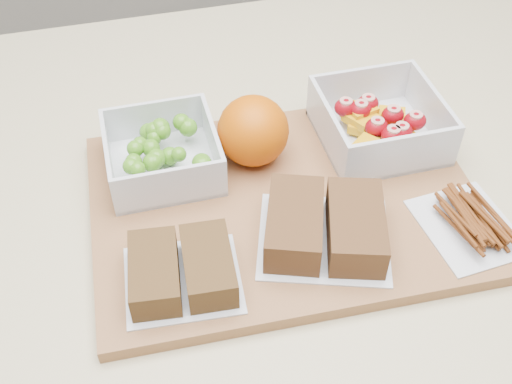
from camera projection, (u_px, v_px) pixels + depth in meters
cutting_board at (285, 204)px, 0.71m from camera, size 0.43×0.32×0.02m
grape_container at (163, 153)px, 0.72m from camera, size 0.12×0.12×0.05m
fruit_container at (379, 125)px, 0.76m from camera, size 0.14×0.14×0.06m
orange at (253, 131)px, 0.72m from camera, size 0.08×0.08×0.08m
sandwich_bag_left at (182, 270)px, 0.61m from camera, size 0.12×0.11×0.03m
sandwich_bag_center at (325, 226)px, 0.65m from camera, size 0.16×0.15×0.04m
pretzel_bag at (470, 220)px, 0.66m from camera, size 0.10×0.12×0.03m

